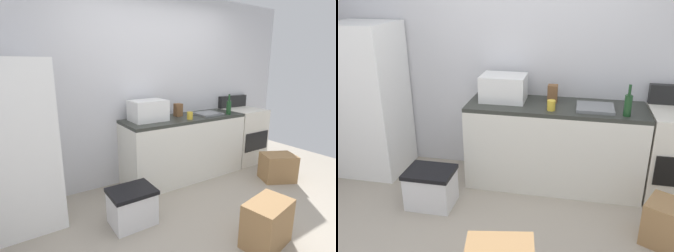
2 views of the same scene
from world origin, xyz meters
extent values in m
cube|color=silver|center=(0.00, 1.55, 1.30)|extent=(5.00, 0.10, 2.60)
cube|color=silver|center=(0.30, 1.20, 0.43)|extent=(1.80, 0.60, 0.86)
cube|color=#2D302B|center=(0.30, 1.20, 0.88)|extent=(1.80, 0.60, 0.04)
cube|color=white|center=(-1.75, 1.15, 0.84)|extent=(0.68, 0.66, 1.68)
cube|color=white|center=(-0.25, 1.25, 1.04)|extent=(0.46, 0.34, 0.27)
cube|color=slate|center=(0.68, 1.15, 0.92)|extent=(0.36, 0.32, 0.03)
cylinder|color=#193F1E|center=(0.97, 1.01, 1.00)|extent=(0.07, 0.07, 0.20)
cylinder|color=#193F1E|center=(0.97, 1.01, 1.15)|extent=(0.03, 0.03, 0.10)
cylinder|color=gold|center=(0.26, 1.03, 0.95)|extent=(0.08, 0.08, 0.10)
cube|color=brown|center=(0.25, 1.30, 0.99)|extent=(0.10, 0.10, 0.18)
cube|color=olive|center=(1.36, 0.38, 0.19)|extent=(0.54, 0.48, 0.38)
cube|color=silver|center=(-0.83, 0.55, 0.17)|extent=(0.44, 0.34, 0.34)
cube|color=black|center=(-0.83, 0.55, 0.36)|extent=(0.46, 0.36, 0.04)
camera|label=1|loc=(-1.77, -1.62, 1.60)|focal=26.87mm
camera|label=2|loc=(0.50, -2.31, 2.06)|focal=38.74mm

